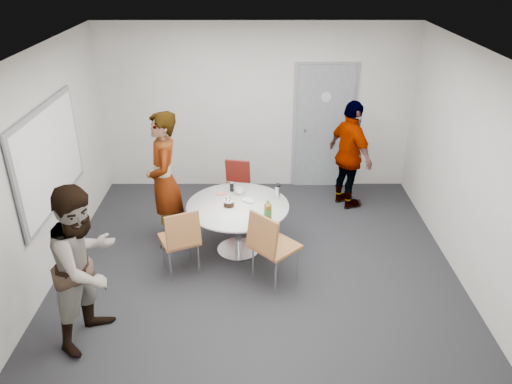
{
  "coord_description": "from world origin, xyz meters",
  "views": [
    {
      "loc": [
        -0.03,
        -5.27,
        3.73
      ],
      "look_at": [
        -0.01,
        0.25,
        0.97
      ],
      "focal_mm": 35.0,
      "sensor_mm": 36.0,
      "label": 1
    }
  ],
  "objects_px": {
    "table": "(239,212)",
    "chair_far": "(236,182)",
    "person_right": "(350,155)",
    "person_main": "(164,181)",
    "chair_near_left": "(181,236)",
    "door": "(324,128)",
    "chair_near_right": "(270,242)",
    "person_left": "(86,265)",
    "whiteboard": "(50,158)"
  },
  "relations": [
    {
      "from": "table",
      "to": "chair_far",
      "type": "height_order",
      "value": "table"
    },
    {
      "from": "table",
      "to": "person_right",
      "type": "height_order",
      "value": "person_right"
    },
    {
      "from": "person_main",
      "to": "person_right",
      "type": "height_order",
      "value": "person_main"
    },
    {
      "from": "chair_near_left",
      "to": "person_right",
      "type": "bearing_deg",
      "value": 14.27
    },
    {
      "from": "door",
      "to": "chair_near_right",
      "type": "relative_size",
      "value": 2.15
    },
    {
      "from": "chair_near_left",
      "to": "person_left",
      "type": "height_order",
      "value": "person_left"
    },
    {
      "from": "door",
      "to": "chair_near_left",
      "type": "bearing_deg",
      "value": -127.69
    },
    {
      "from": "table",
      "to": "person_left",
      "type": "height_order",
      "value": "person_left"
    },
    {
      "from": "door",
      "to": "person_main",
      "type": "height_order",
      "value": "door"
    },
    {
      "from": "person_main",
      "to": "chair_near_left",
      "type": "bearing_deg",
      "value": 8.84
    },
    {
      "from": "chair_far",
      "to": "person_main",
      "type": "distance_m",
      "value": 1.32
    },
    {
      "from": "whiteboard",
      "to": "table",
      "type": "height_order",
      "value": "whiteboard"
    },
    {
      "from": "door",
      "to": "whiteboard",
      "type": "height_order",
      "value": "door"
    },
    {
      "from": "chair_far",
      "to": "person_right",
      "type": "distance_m",
      "value": 1.77
    },
    {
      "from": "chair_far",
      "to": "person_right",
      "type": "xyz_separation_m",
      "value": [
        1.72,
        0.23,
        0.35
      ]
    },
    {
      "from": "person_right",
      "to": "chair_near_right",
      "type": "bearing_deg",
      "value": 122.51
    },
    {
      "from": "person_right",
      "to": "person_left",
      "type": "bearing_deg",
      "value": 107.12
    },
    {
      "from": "chair_near_left",
      "to": "person_main",
      "type": "height_order",
      "value": "person_main"
    },
    {
      "from": "chair_near_left",
      "to": "person_main",
      "type": "relative_size",
      "value": 0.49
    },
    {
      "from": "table",
      "to": "person_right",
      "type": "relative_size",
      "value": 0.79
    },
    {
      "from": "person_main",
      "to": "person_left",
      "type": "relative_size",
      "value": 1.07
    },
    {
      "from": "table",
      "to": "chair_far",
      "type": "bearing_deg",
      "value": 94.11
    },
    {
      "from": "whiteboard",
      "to": "person_right",
      "type": "height_order",
      "value": "whiteboard"
    },
    {
      "from": "whiteboard",
      "to": "table",
      "type": "relative_size",
      "value": 1.43
    },
    {
      "from": "door",
      "to": "person_right",
      "type": "distance_m",
      "value": 0.84
    },
    {
      "from": "whiteboard",
      "to": "person_right",
      "type": "relative_size",
      "value": 1.12
    },
    {
      "from": "table",
      "to": "person_left",
      "type": "relative_size",
      "value": 0.76
    },
    {
      "from": "door",
      "to": "person_left",
      "type": "xyz_separation_m",
      "value": [
        -2.8,
        -3.66,
        -0.15
      ]
    },
    {
      "from": "table",
      "to": "chair_near_right",
      "type": "height_order",
      "value": "chair_near_right"
    },
    {
      "from": "person_right",
      "to": "whiteboard",
      "type": "bearing_deg",
      "value": 85.62
    },
    {
      "from": "person_left",
      "to": "person_right",
      "type": "height_order",
      "value": "person_left"
    },
    {
      "from": "person_main",
      "to": "chair_far",
      "type": "bearing_deg",
      "value": 121.31
    },
    {
      "from": "door",
      "to": "whiteboard",
      "type": "relative_size",
      "value": 1.12
    },
    {
      "from": "chair_near_right",
      "to": "person_right",
      "type": "height_order",
      "value": "person_right"
    },
    {
      "from": "chair_near_right",
      "to": "person_right",
      "type": "xyz_separation_m",
      "value": [
        1.27,
        2.06,
        0.24
      ]
    },
    {
      "from": "door",
      "to": "whiteboard",
      "type": "bearing_deg",
      "value": -147.34
    },
    {
      "from": "table",
      "to": "person_right",
      "type": "distance_m",
      "value": 2.12
    },
    {
      "from": "whiteboard",
      "to": "person_left",
      "type": "xyz_separation_m",
      "value": [
        0.76,
        -1.38,
        -0.58
      ]
    },
    {
      "from": "table",
      "to": "chair_far",
      "type": "distance_m",
      "value": 1.09
    },
    {
      "from": "chair_near_right",
      "to": "door",
      "type": "bearing_deg",
      "value": 117.54
    },
    {
      "from": "whiteboard",
      "to": "chair_near_left",
      "type": "bearing_deg",
      "value": -12.16
    },
    {
      "from": "chair_near_left",
      "to": "person_right",
      "type": "distance_m",
      "value": 3.0
    },
    {
      "from": "chair_far",
      "to": "door",
      "type": "bearing_deg",
      "value": -133.01
    },
    {
      "from": "table",
      "to": "person_main",
      "type": "bearing_deg",
      "value": 167.05
    },
    {
      "from": "whiteboard",
      "to": "chair_near_right",
      "type": "distance_m",
      "value": 2.79
    },
    {
      "from": "whiteboard",
      "to": "chair_far",
      "type": "bearing_deg",
      "value": 31.19
    },
    {
      "from": "chair_near_left",
      "to": "person_main",
      "type": "xyz_separation_m",
      "value": [
        -0.3,
        0.78,
        0.38
      ]
    },
    {
      "from": "table",
      "to": "person_main",
      "type": "height_order",
      "value": "person_main"
    },
    {
      "from": "chair_far",
      "to": "chair_near_right",
      "type": "bearing_deg",
      "value": 116.07
    },
    {
      "from": "chair_near_left",
      "to": "chair_near_right",
      "type": "height_order",
      "value": "chair_near_right"
    }
  ]
}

